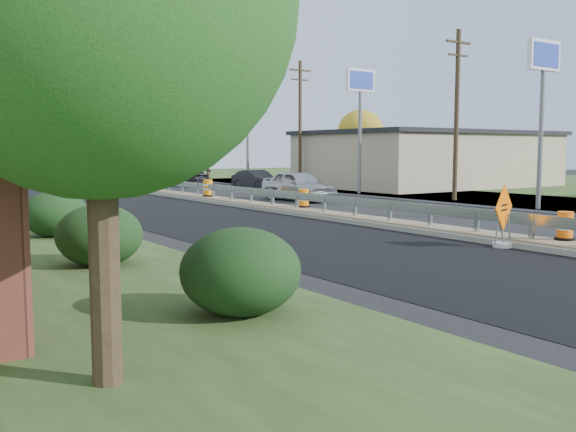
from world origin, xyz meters
TOP-DOWN VIEW (x-y plane):
  - ground at (0.00, 0.00)m, footprint 140.00×140.00m
  - milled_overlay at (-4.40, 10.00)m, footprint 7.20×120.00m
  - median at (0.00, 8.00)m, footprint 1.60×55.00m
  - guardrail at (0.00, 9.00)m, footprint 0.10×46.15m
  - retail_building_near at (20.99, 20.00)m, footprint 18.50×12.50m
  - pylon_sign_south at (10.50, 3.00)m, footprint 2.20×0.30m
  - pylon_sign_mid at (10.50, 16.00)m, footprint 2.20×0.30m
  - pylon_sign_north at (10.50, 30.00)m, footprint 2.20×0.30m
  - utility_pole_smid at (11.50, 9.00)m, footprint 1.90×0.26m
  - utility_pole_nmid at (11.50, 24.00)m, footprint 1.90×0.26m
  - utility_pole_north at (11.50, 39.00)m, footprint 1.90×0.26m
  - hedge_south at (-11.00, -6.00)m, footprint 2.09×2.09m
  - hedge_mid at (-11.50, 0.00)m, footprint 2.09×2.09m
  - hedge_north at (-11.00, 6.00)m, footprint 2.09×2.09m
  - tree_far_yellow at (26.00, 34.00)m, footprint 4.62×4.62m
  - caution_sign at (-0.90, -3.68)m, footprint 1.28×0.56m
  - barrel_median_near at (0.55, -4.71)m, footprint 0.56×0.56m
  - barrel_median_mid at (0.55, 8.23)m, footprint 0.56×0.56m
  - barrel_median_far at (0.09, 16.82)m, footprint 0.64×0.64m
  - barrel_shoulder_mid at (7.00, 22.75)m, footprint 0.58×0.58m
  - car_silver at (4.22, 13.84)m, footprint 2.39×5.12m
  - car_dark_mid at (7.00, 22.92)m, footprint 1.70×4.41m
  - car_dark_far at (5.24, 30.27)m, footprint 1.99×4.74m

SIDE VIEW (x-z plane):
  - ground at x=0.00m, z-range 0.00..0.00m
  - milled_overlay at x=-4.40m, z-range 0.00..0.01m
  - median at x=0.00m, z-range 0.00..0.23m
  - barrel_shoulder_mid at x=7.00m, z-range -0.02..0.83m
  - caution_sign at x=-0.90m, z-range -0.45..1.39m
  - barrel_median_near at x=0.55m, z-range 0.21..1.04m
  - barrel_median_mid at x=0.55m, z-range 0.21..1.04m
  - barrel_median_far at x=0.09m, z-range 0.21..1.15m
  - car_dark_far at x=5.24m, z-range 0.00..1.37m
  - car_dark_mid at x=7.00m, z-range 0.00..1.43m
  - guardrail at x=0.00m, z-range 0.37..1.09m
  - hedge_south at x=-11.00m, z-range 0.00..1.52m
  - hedge_mid at x=-11.50m, z-range 0.00..1.52m
  - hedge_north at x=-11.00m, z-range 0.00..1.52m
  - car_silver at x=4.22m, z-range 0.00..1.70m
  - retail_building_near at x=20.99m, z-range 0.02..4.29m
  - tree_far_yellow at x=26.00m, z-range 1.11..7.97m
  - utility_pole_smid at x=11.50m, z-range 0.23..9.63m
  - utility_pole_nmid at x=11.50m, z-range 0.23..9.63m
  - utility_pole_north at x=11.50m, z-range 0.23..9.63m
  - pylon_sign_south at x=10.50m, z-range 2.53..10.43m
  - pylon_sign_mid at x=10.50m, z-range 2.53..10.43m
  - pylon_sign_north at x=10.50m, z-range 2.53..10.43m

